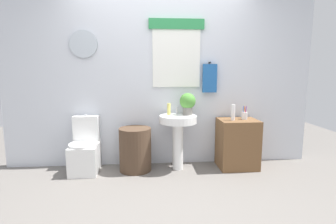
# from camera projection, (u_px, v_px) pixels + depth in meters

# --- Properties ---
(ground_plane) EXTENTS (8.00, 8.00, 0.00)m
(ground_plane) POSITION_uv_depth(u_px,v_px,m) (167.00, 198.00, 2.91)
(ground_plane) COLOR slate
(back_wall) EXTENTS (4.40, 0.18, 2.60)m
(back_wall) POSITION_uv_depth(u_px,v_px,m) (161.00, 75.00, 3.84)
(back_wall) COLOR silver
(back_wall) RESTS_ON ground_plane
(toilet) EXTENTS (0.38, 0.51, 0.76)m
(toilet) POSITION_uv_depth(u_px,v_px,m) (85.00, 150.00, 3.65)
(toilet) COLOR white
(toilet) RESTS_ON ground_plane
(laundry_hamper) EXTENTS (0.44, 0.44, 0.59)m
(laundry_hamper) POSITION_uv_depth(u_px,v_px,m) (135.00, 149.00, 3.67)
(laundry_hamper) COLOR #4C3828
(laundry_hamper) RESTS_ON ground_plane
(pedestal_sink) EXTENTS (0.51, 0.51, 0.76)m
(pedestal_sink) POSITION_uv_depth(u_px,v_px,m) (178.00, 129.00, 3.67)
(pedestal_sink) COLOR white
(pedestal_sink) RESTS_ON ground_plane
(faucet) EXTENTS (0.03, 0.03, 0.10)m
(faucet) POSITION_uv_depth(u_px,v_px,m) (177.00, 111.00, 3.76)
(faucet) COLOR silver
(faucet) RESTS_ON pedestal_sink
(wooden_cabinet) EXTENTS (0.53, 0.44, 0.69)m
(wooden_cabinet) POSITION_uv_depth(u_px,v_px,m) (237.00, 144.00, 3.78)
(wooden_cabinet) COLOR brown
(wooden_cabinet) RESTS_ON ground_plane
(soap_bottle) EXTENTS (0.05, 0.05, 0.16)m
(soap_bottle) POSITION_uv_depth(u_px,v_px,m) (169.00, 109.00, 3.67)
(soap_bottle) COLOR #DBD166
(soap_bottle) RESTS_ON pedestal_sink
(potted_plant) EXTENTS (0.22, 0.22, 0.30)m
(potted_plant) POSITION_uv_depth(u_px,v_px,m) (188.00, 102.00, 3.69)
(potted_plant) COLOR slate
(potted_plant) RESTS_ON pedestal_sink
(lotion_bottle) EXTENTS (0.05, 0.05, 0.22)m
(lotion_bottle) POSITION_uv_depth(u_px,v_px,m) (233.00, 112.00, 3.66)
(lotion_bottle) COLOR white
(lotion_bottle) RESTS_ON wooden_cabinet
(toothbrush_cup) EXTENTS (0.08, 0.08, 0.19)m
(toothbrush_cup) POSITION_uv_depth(u_px,v_px,m) (244.00, 115.00, 3.75)
(toothbrush_cup) COLOR silver
(toothbrush_cup) RESTS_ON wooden_cabinet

